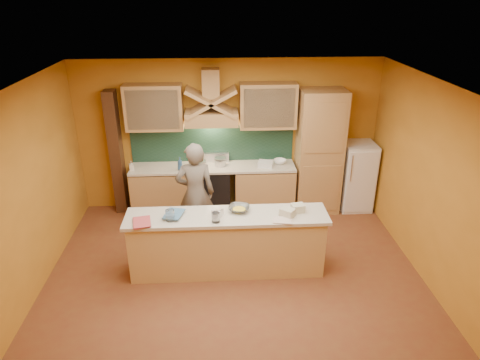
{
  "coord_description": "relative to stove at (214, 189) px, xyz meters",
  "views": [
    {
      "loc": [
        -0.22,
        -5.05,
        3.91
      ],
      "look_at": [
        0.12,
        0.9,
        1.22
      ],
      "focal_mm": 32.0,
      "sensor_mm": 36.0,
      "label": 1
    }
  ],
  "objects": [
    {
      "name": "floor",
      "position": [
        0.3,
        -2.2,
        -0.45
      ],
      "size": [
        5.5,
        5.0,
        0.01
      ],
      "primitive_type": "cube",
      "color": "brown",
      "rests_on": "ground"
    },
    {
      "name": "ceiling",
      "position": [
        0.3,
        -2.2,
        2.35
      ],
      "size": [
        5.5,
        5.0,
        0.01
      ],
      "primitive_type": "cube",
      "color": "white",
      "rests_on": "wall_back"
    },
    {
      "name": "wall_back",
      "position": [
        0.3,
        0.3,
        0.95
      ],
      "size": [
        5.5,
        0.02,
        2.8
      ],
      "primitive_type": "cube",
      "color": "#C07D25",
      "rests_on": "floor"
    },
    {
      "name": "wall_front",
      "position": [
        0.3,
        -4.7,
        0.95
      ],
      "size": [
        5.5,
        0.02,
        2.8
      ],
      "primitive_type": "cube",
      "color": "#C07D25",
      "rests_on": "floor"
    },
    {
      "name": "wall_left",
      "position": [
        -2.45,
        -2.2,
        0.95
      ],
      "size": [
        0.02,
        5.0,
        2.8
      ],
      "primitive_type": "cube",
      "color": "#C07D25",
      "rests_on": "floor"
    },
    {
      "name": "wall_right",
      "position": [
        3.05,
        -2.2,
        0.95
      ],
      "size": [
        0.02,
        5.0,
        2.8
      ],
      "primitive_type": "cube",
      "color": "#C07D25",
      "rests_on": "floor"
    },
    {
      "name": "base_cabinet_left",
      "position": [
        -0.95,
        0.0,
        -0.02
      ],
      "size": [
        1.1,
        0.6,
        0.86
      ],
      "primitive_type": "cube",
      "color": "tan",
      "rests_on": "floor"
    },
    {
      "name": "base_cabinet_right",
      "position": [
        0.95,
        0.0,
        -0.02
      ],
      "size": [
        1.1,
        0.6,
        0.86
      ],
      "primitive_type": "cube",
      "color": "tan",
      "rests_on": "floor"
    },
    {
      "name": "counter_top",
      "position": [
        -0.0,
        0.0,
        0.45
      ],
      "size": [
        3.0,
        0.62,
        0.04
      ],
      "primitive_type": "cube",
      "color": "beige",
      "rests_on": "base_cabinet_left"
    },
    {
      "name": "stove",
      "position": [
        0.0,
        0.0,
        0.0
      ],
      "size": [
        0.6,
        0.58,
        0.9
      ],
      "primitive_type": "cube",
      "color": "black",
      "rests_on": "floor"
    },
    {
      "name": "backsplash",
      "position": [
        -0.0,
        0.28,
        0.8
      ],
      "size": [
        3.0,
        0.03,
        0.7
      ],
      "primitive_type": "cube",
      "color": "#163125",
      "rests_on": "wall_back"
    },
    {
      "name": "range_hood",
      "position": [
        0.0,
        0.05,
        1.37
      ],
      "size": [
        0.92,
        0.5,
        0.24
      ],
      "primitive_type": "cube",
      "color": "tan",
      "rests_on": "wall_back"
    },
    {
      "name": "hood_chimney",
      "position": [
        0.0,
        0.15,
        1.95
      ],
      "size": [
        0.3,
        0.3,
        0.5
      ],
      "primitive_type": "cube",
      "color": "tan",
      "rests_on": "wall_back"
    },
    {
      "name": "upper_cabinet_left",
      "position": [
        -1.0,
        0.12,
        1.55
      ],
      "size": [
        1.0,
        0.35,
        0.8
      ],
      "primitive_type": "cube",
      "color": "tan",
      "rests_on": "wall_back"
    },
    {
      "name": "upper_cabinet_right",
      "position": [
        1.0,
        0.12,
        1.55
      ],
      "size": [
        1.0,
        0.35,
        0.8
      ],
      "primitive_type": "cube",
      "color": "tan",
      "rests_on": "wall_back"
    },
    {
      "name": "pantry_column",
      "position": [
        1.95,
        0.0,
        0.7
      ],
      "size": [
        0.8,
        0.6,
        2.3
      ],
      "primitive_type": "cube",
      "color": "tan",
      "rests_on": "floor"
    },
    {
      "name": "fridge",
      "position": [
        2.7,
        0.0,
        0.2
      ],
      "size": [
        0.58,
        0.6,
        1.3
      ],
      "primitive_type": "cube",
      "color": "white",
      "rests_on": "floor"
    },
    {
      "name": "trim_column_left",
      "position": [
        -1.75,
        0.15,
        0.7
      ],
      "size": [
        0.2,
        0.3,
        2.3
      ],
      "primitive_type": "cube",
      "color": "#472816",
      "rests_on": "floor"
    },
    {
      "name": "island_body",
      "position": [
        0.2,
        -1.9,
        -0.01
      ],
      "size": [
        2.8,
        0.55,
        0.88
      ],
      "primitive_type": "cube",
      "color": "#DAB16F",
      "rests_on": "floor"
    },
    {
      "name": "island_top",
      "position": [
        0.2,
        -1.9,
        0.47
      ],
      "size": [
        2.9,
        0.62,
        0.05
      ],
      "primitive_type": "cube",
      "color": "beige",
      "rests_on": "island_body"
    },
    {
      "name": "person",
      "position": [
        -0.28,
        -1.02,
        0.41
      ],
      "size": [
        0.66,
        0.46,
        1.73
      ],
      "primitive_type": "imported",
      "rotation": [
        0.0,
        0.0,
        3.22
      ],
      "color": "#70665B",
      "rests_on": "floor"
    },
    {
      "name": "pot_large",
      "position": [
        -0.25,
        -0.14,
        0.54
      ],
      "size": [
        0.32,
        0.32,
        0.18
      ],
      "primitive_type": "cylinder",
      "rotation": [
        0.0,
        0.0,
        0.22
      ],
      "color": "#B8B7BE",
      "rests_on": "stove"
    },
    {
      "name": "pot_small",
      "position": [
        0.14,
        0.03,
        0.52
      ],
      "size": [
        0.29,
        0.29,
        0.14
      ],
      "primitive_type": "cylinder",
      "rotation": [
        0.0,
        0.0,
        -0.43
      ],
      "color": "silver",
      "rests_on": "stove"
    },
    {
      "name": "soap_bottle_a",
      "position": [
        -1.45,
        -0.11,
        0.56
      ],
      "size": [
        0.1,
        0.1,
        0.17
      ],
      "primitive_type": "imported",
      "rotation": [
        0.0,
        0.0,
        0.28
      ],
      "color": "beige",
      "rests_on": "counter_top"
    },
    {
      "name": "soap_bottle_b",
      "position": [
        -0.58,
        -0.14,
        0.59
      ],
      "size": [
        0.13,
        0.13,
        0.24
      ],
      "primitive_type": "imported",
      "rotation": [
        0.0,
        0.0,
        0.56
      ],
      "color": "#2E5380",
      "rests_on": "counter_top"
    },
    {
      "name": "bowl_back",
      "position": [
        1.24,
        0.06,
        0.51
      ],
      "size": [
        0.3,
        0.3,
        0.07
      ],
      "primitive_type": "imported",
      "rotation": [
        0.0,
        0.0,
        0.39
      ],
      "color": "white",
      "rests_on": "counter_top"
    },
    {
      "name": "dish_rack",
      "position": [
        0.96,
        -0.06,
        0.52
      ],
      "size": [
        0.31,
        0.27,
        0.09
      ],
      "primitive_type": "cube",
      "rotation": [
        0.0,
        0.0,
        -0.25
      ],
      "color": "white",
      "rests_on": "counter_top"
    },
    {
      "name": "book_lower",
      "position": [
        -1.09,
        -2.1,
        0.51
      ],
      "size": [
        0.3,
        0.36,
        0.03
      ],
      "primitive_type": "imported",
      "rotation": [
        0.0,
        0.0,
        0.19
      ],
      "color": "#B64143",
      "rests_on": "island_top"
    },
    {
      "name": "book_upper",
      "position": [
        -0.66,
        -1.86,
        0.53
      ],
      "size": [
        0.32,
        0.38,
        0.02
      ],
      "primitive_type": "imported",
      "rotation": [
        0.0,
        0.0,
        -0.26
      ],
      "color": "teal",
      "rests_on": "island_top"
    },
    {
      "name": "jar_large",
      "position": [
        -0.59,
        -2.01,
        0.57
      ],
      "size": [
        0.14,
        0.14,
        0.16
      ],
      "primitive_type": "cylinder",
      "rotation": [
        0.0,
        0.0,
        0.16
      ],
      "color": "white",
      "rests_on": "island_top"
    },
    {
      "name": "jar_small",
      "position": [
        0.04,
        -2.09,
        0.57
      ],
      "size": [
        0.12,
        0.12,
        0.14
      ],
      "primitive_type": "cylinder",
      "rotation": [
        0.0,
        0.0,
        0.07
      ],
      "color": "silver",
      "rests_on": "island_top"
    },
    {
      "name": "kitchen_scale",
      "position": [
        0.07,
        -1.91,
        0.55
      ],
      "size": [
        0.17,
        0.17,
        0.11
      ],
      "primitive_type": "cube",
      "rotation": [
        0.0,
        0.0,
        -0.43
      ],
      "color": "white",
      "rests_on": "island_top"
    },
    {
      "name": "mixing_bowl",
      "position": [
        0.38,
        -1.79,
        0.53
      ],
      "size": [
        0.36,
        0.36,
        0.07
      ],
      "primitive_type": "imported",
      "rotation": [
        0.0,
        0.0,
        -0.23
      ],
      "color": "silver",
      "rests_on": "island_top"
    },
    {
      "name": "cloth",
      "position": [
        0.97,
        -2.11,
        0.5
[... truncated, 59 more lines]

